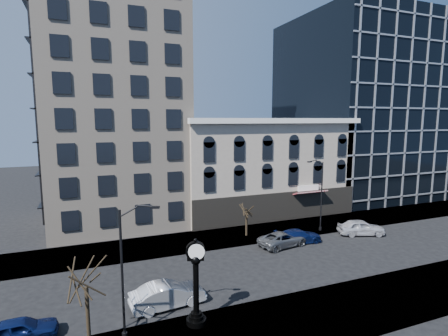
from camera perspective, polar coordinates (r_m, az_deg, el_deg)
name	(u,v)px	position (r m, az deg, el deg)	size (l,w,h in m)	color
ground	(219,274)	(29.36, -0.78, -16.90)	(160.00, 160.00, 0.00)	black
sidewalk_far	(191,241)	(36.37, -5.38, -11.83)	(160.00, 6.00, 0.12)	gray
sidewalk_near	(267,328)	(22.93, 7.08, -24.46)	(160.00, 6.00, 0.12)	gray
cream_tower	(112,59)	(44.48, -17.81, 16.59)	(15.90, 15.40, 42.50)	#C0AF9A
victorian_row	(261,168)	(46.54, 6.05, 0.04)	(22.60, 11.19, 12.50)	#AEA08F
glass_office	(356,109)	(61.83, 20.74, 8.94)	(20.00, 20.15, 28.00)	black
street_clock	(196,286)	(21.93, -4.60, -18.60)	(1.21, 1.21, 5.34)	black
street_lamp_near	(131,237)	(19.84, -14.90, -10.80)	(1.95, 0.89, 7.85)	black
street_lamp_far	(318,176)	(39.08, 15.13, -1.35)	(2.09, 0.49, 8.09)	black
bare_tree_near	(85,272)	(19.98, -21.70, -15.56)	(3.41, 3.41, 5.86)	#2D2316
bare_tree_far	(247,206)	(36.98, 3.71, -6.28)	(2.44, 2.44, 4.19)	#2D2316
car_near_a	(20,330)	(24.31, -30.35, -21.86)	(1.59, 3.95, 1.34)	#0C194C
car_near_b	(168,295)	(24.86, -9.15, -19.75)	(1.72, 4.95, 1.63)	silver
car_far_a	(283,239)	(35.37, 9.56, -11.38)	(2.34, 5.07, 1.41)	#595B60
car_far_b	(299,236)	(36.53, 12.08, -10.83)	(1.96, 4.81, 1.40)	#0C194C
car_far_c	(361,227)	(40.83, 21.47, -9.01)	(1.96, 4.87, 1.66)	silver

